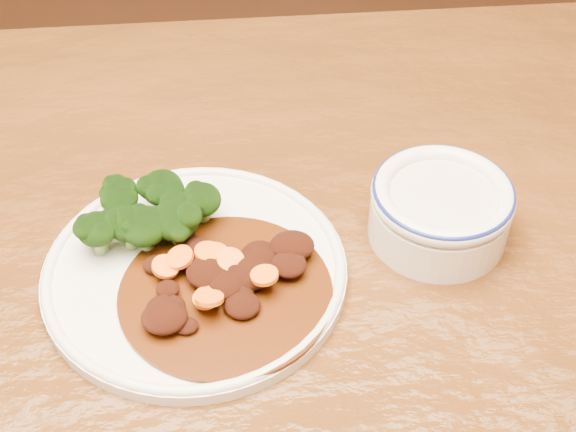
{
  "coord_description": "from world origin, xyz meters",
  "views": [
    {
      "loc": [
        0.08,
        -0.41,
        1.25
      ],
      "look_at": [
        0.09,
        0.09,
        0.77
      ],
      "focal_mm": 50.0,
      "sensor_mm": 36.0,
      "label": 1
    }
  ],
  "objects": [
    {
      "name": "broccoli_florets",
      "position": [
        -0.03,
        0.08,
        0.79
      ],
      "size": [
        0.12,
        0.09,
        0.04
      ],
      "color": "#71A153",
      "rests_on": "dinner_plate"
    },
    {
      "name": "dip_bowl",
      "position": [
        0.22,
        0.08,
        0.78
      ],
      "size": [
        0.12,
        0.12,
        0.05
      ],
      "rotation": [
        0.0,
        0.0,
        0.2
      ],
      "color": "white",
      "rests_on": "dining_table"
    },
    {
      "name": "dining_table",
      "position": [
        -0.0,
        0.0,
        0.67
      ],
      "size": [
        1.56,
        1.0,
        0.75
      ],
      "rotation": [
        0.0,
        0.0,
        0.07
      ],
      "color": "#582D0F",
      "rests_on": "ground"
    },
    {
      "name": "mince_stew",
      "position": [
        0.04,
        0.01,
        0.77
      ],
      "size": [
        0.17,
        0.17,
        0.03
      ],
      "color": "#471F07",
      "rests_on": "dinner_plate"
    },
    {
      "name": "dinner_plate",
      "position": [
        0.01,
        0.04,
        0.76
      ],
      "size": [
        0.25,
        0.25,
        0.02
      ],
      "rotation": [
        0.0,
        0.0,
        -0.3
      ],
      "color": "white",
      "rests_on": "dining_table"
    }
  ]
}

